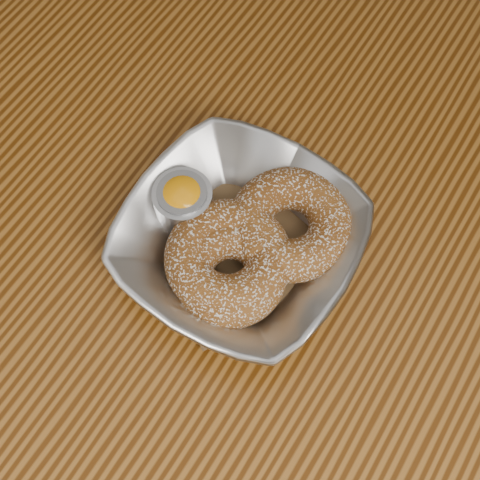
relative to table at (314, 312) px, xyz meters
The scene contains 8 objects.
ground_plane 0.65m from the table, ahead, with size 4.00×4.00×0.00m, color #565659.
table is the anchor object (origin of this frame).
serving_bowl 0.15m from the table, 165.37° to the right, with size 0.21×0.21×0.05m, color #B3B5BA.
parchment 0.14m from the table, 165.37° to the right, with size 0.14×0.14×0.00m, color brown.
donut_back 0.14m from the table, 160.60° to the left, with size 0.11×0.11×0.04m, color brown.
donut_front 0.16m from the table, 152.37° to the right, with size 0.11×0.11×0.04m, color brown.
donut_extra 0.15m from the table, 143.28° to the right, with size 0.10×0.10×0.04m, color brown.
ramekin 0.20m from the table, behind, with size 0.06×0.06×0.05m.
Camera 1 is at (0.05, -0.23, 1.33)m, focal length 50.00 mm.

